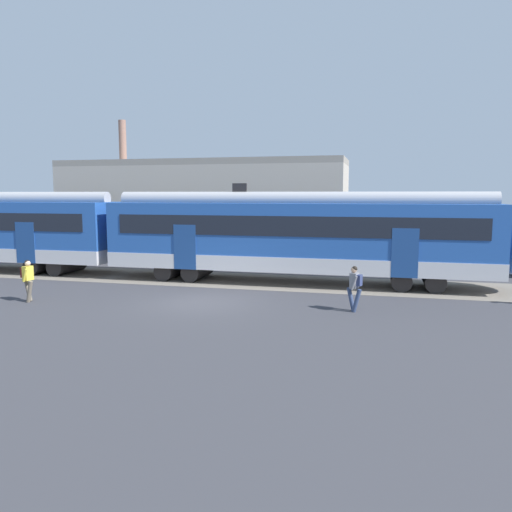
# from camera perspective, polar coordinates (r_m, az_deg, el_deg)

# --- Properties ---
(ground_plane) EXTENTS (160.00, 160.00, 0.00)m
(ground_plane) POSITION_cam_1_polar(r_m,az_deg,el_deg) (19.80, -6.16, -5.26)
(ground_plane) COLOR #38383D
(track_bed) EXTENTS (80.00, 4.40, 0.01)m
(track_bed) POSITION_cam_1_polar(r_m,az_deg,el_deg) (27.91, -18.47, -1.95)
(track_bed) COLOR slate
(track_bed) RESTS_ON ground
(commuter_train) EXTENTS (38.05, 3.07, 4.73)m
(commuter_train) POSITION_cam_1_polar(r_m,az_deg,el_deg) (26.40, -14.11, 2.62)
(commuter_train) COLOR silver
(commuter_train) RESTS_ON ground
(pedestrian_yellow) EXTENTS (0.62, 0.59, 1.67)m
(pedestrian_yellow) POSITION_cam_1_polar(r_m,az_deg,el_deg) (21.55, -24.64, -2.19)
(pedestrian_yellow) COLOR #6B6051
(pedestrian_yellow) RESTS_ON ground
(pedestrian_grey) EXTENTS (0.59, 0.63, 1.67)m
(pedestrian_grey) POSITION_cam_1_polar(r_m,az_deg,el_deg) (18.30, 11.22, -3.22)
(pedestrian_grey) COLOR navy
(pedestrian_grey) RESTS_ON ground
(background_building) EXTENTS (18.92, 5.00, 9.20)m
(background_building) POSITION_cam_1_polar(r_m,az_deg,el_deg) (33.59, -6.21, 5.35)
(background_building) COLOR #B2A899
(background_building) RESTS_ON ground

